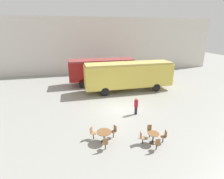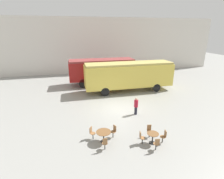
{
  "view_description": "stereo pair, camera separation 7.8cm",
  "coord_description": "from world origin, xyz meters",
  "px_view_note": "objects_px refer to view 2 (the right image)",
  "views": [
    {
      "loc": [
        -4.21,
        -14.3,
        6.96
      ],
      "look_at": [
        -0.46,
        1.0,
        1.6
      ],
      "focal_mm": 28.0,
      "sensor_mm": 36.0,
      "label": 1
    },
    {
      "loc": [
        -4.13,
        -14.32,
        6.96
      ],
      "look_at": [
        -0.46,
        1.0,
        1.6
      ],
      "focal_mm": 28.0,
      "sensor_mm": 36.0,
      "label": 2
    }
  ],
  "objects_px": {
    "cafe_table_mid": "(153,136)",
    "visitor_person": "(136,106)",
    "cafe_table_near": "(104,134)",
    "streamlined_locomotive": "(107,69)",
    "cafe_chair_0": "(105,143)",
    "passenger_coach_vintage": "(129,75)"
  },
  "relations": [
    {
      "from": "streamlined_locomotive",
      "to": "cafe_table_near",
      "type": "relative_size",
      "value": 10.9
    },
    {
      "from": "streamlined_locomotive",
      "to": "cafe_table_near",
      "type": "distance_m",
      "value": 13.37
    },
    {
      "from": "cafe_table_near",
      "to": "cafe_chair_0",
      "type": "bearing_deg",
      "value": -95.32
    },
    {
      "from": "cafe_table_near",
      "to": "cafe_table_mid",
      "type": "xyz_separation_m",
      "value": [
        3.04,
        -0.9,
        -0.07
      ]
    },
    {
      "from": "cafe_table_mid",
      "to": "visitor_person",
      "type": "xyz_separation_m",
      "value": [
        0.43,
        4.14,
        0.29
      ]
    },
    {
      "from": "passenger_coach_vintage",
      "to": "visitor_person",
      "type": "relative_size",
      "value": 6.76
    },
    {
      "from": "cafe_table_mid",
      "to": "cafe_chair_0",
      "type": "relative_size",
      "value": 0.86
    },
    {
      "from": "passenger_coach_vintage",
      "to": "cafe_table_near",
      "type": "xyz_separation_m",
      "value": [
        -4.88,
        -9.42,
        -1.39
      ]
    },
    {
      "from": "streamlined_locomotive",
      "to": "visitor_person",
      "type": "relative_size",
      "value": 6.89
    },
    {
      "from": "cafe_chair_0",
      "to": "cafe_table_near",
      "type": "bearing_deg",
      "value": -0.0
    },
    {
      "from": "streamlined_locomotive",
      "to": "passenger_coach_vintage",
      "type": "bearing_deg",
      "value": -62.22
    },
    {
      "from": "streamlined_locomotive",
      "to": "cafe_chair_0",
      "type": "distance_m",
      "value": 14.23
    },
    {
      "from": "cafe_table_near",
      "to": "cafe_chair_0",
      "type": "height_order",
      "value": "cafe_chair_0"
    },
    {
      "from": "cafe_table_mid",
      "to": "visitor_person",
      "type": "distance_m",
      "value": 4.17
    },
    {
      "from": "cafe_table_mid",
      "to": "cafe_chair_0",
      "type": "distance_m",
      "value": 3.12
    },
    {
      "from": "streamlined_locomotive",
      "to": "cafe_table_near",
      "type": "bearing_deg",
      "value": -103.11
    },
    {
      "from": "passenger_coach_vintage",
      "to": "cafe_table_near",
      "type": "distance_m",
      "value": 10.7
    },
    {
      "from": "cafe_table_near",
      "to": "visitor_person",
      "type": "xyz_separation_m",
      "value": [
        3.47,
        3.25,
        0.22
      ]
    },
    {
      "from": "cafe_table_near",
      "to": "cafe_table_mid",
      "type": "bearing_deg",
      "value": -16.41
    },
    {
      "from": "passenger_coach_vintage",
      "to": "cafe_chair_0",
      "type": "distance_m",
      "value": 11.5
    },
    {
      "from": "cafe_table_near",
      "to": "cafe_chair_0",
      "type": "relative_size",
      "value": 1.11
    },
    {
      "from": "cafe_chair_0",
      "to": "passenger_coach_vintage",
      "type": "bearing_deg",
      "value": -20.42
    }
  ]
}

